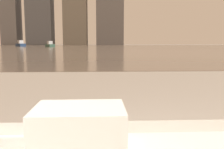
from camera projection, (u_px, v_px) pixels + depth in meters
towel_stack at (80, 128)px, 0.70m from camera, size 0.25×0.19×0.12m
harbor_water at (100, 46)px, 61.35m from camera, size 180.00×110.00×0.01m
harbor_boat_0 at (21, 44)px, 61.13m from camera, size 3.36×4.11×1.51m
harbor_boat_4 at (50, 45)px, 52.46m from camera, size 2.56×3.49×1.25m
skyline_tower_1 at (40, 12)px, 113.67m from camera, size 11.29×9.55×29.70m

